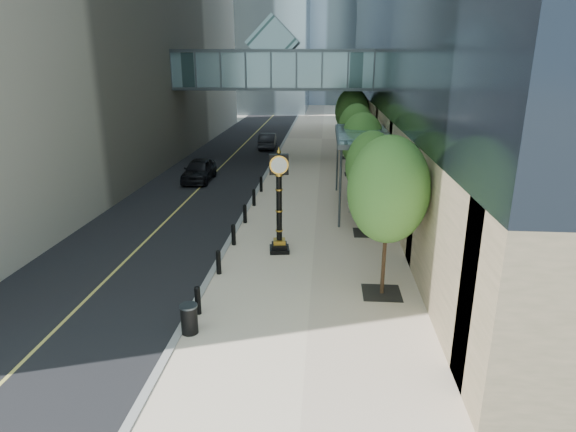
% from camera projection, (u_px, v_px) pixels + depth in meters
% --- Properties ---
extents(ground, '(320.00, 320.00, 0.00)m').
position_uv_depth(ground, '(275.00, 334.00, 15.03)').
color(ground, gray).
rests_on(ground, ground).
extents(road, '(8.00, 180.00, 0.02)m').
position_uv_depth(road, '(250.00, 138.00, 53.52)').
color(road, black).
rests_on(road, ground).
extents(sidewalk, '(8.00, 180.00, 0.06)m').
position_uv_depth(sidewalk, '(322.00, 139.00, 52.91)').
color(sidewalk, beige).
rests_on(sidewalk, ground).
extents(curb, '(0.25, 180.00, 0.07)m').
position_uv_depth(curb, '(286.00, 138.00, 53.21)').
color(curb, gray).
rests_on(curb, ground).
extents(skywalk, '(17.00, 4.20, 5.80)m').
position_uv_depth(skywalk, '(274.00, 67.00, 39.47)').
color(skywalk, slate).
rests_on(skywalk, ground).
extents(entrance_canopy, '(3.00, 8.00, 4.38)m').
position_uv_depth(entrance_canopy, '(363.00, 136.00, 26.78)').
color(entrance_canopy, '#383F44').
rests_on(entrance_canopy, ground).
extents(bollard_row, '(0.20, 16.20, 0.90)m').
position_uv_depth(bollard_row, '(240.00, 224.00, 23.62)').
color(bollard_row, black).
rests_on(bollard_row, sidewalk).
extents(street_trees, '(2.91, 28.86, 5.98)m').
position_uv_depth(street_trees, '(362.00, 137.00, 29.20)').
color(street_trees, black).
rests_on(street_trees, sidewalk).
extents(street_clock, '(0.97, 0.97, 4.57)m').
position_uv_depth(street_clock, '(279.00, 209.00, 20.85)').
color(street_clock, black).
rests_on(street_clock, sidewalk).
extents(trash_bin, '(0.56, 0.56, 0.90)m').
position_uv_depth(trash_bin, '(189.00, 320.00, 14.89)').
color(trash_bin, black).
rests_on(trash_bin, sidewalk).
extents(pedestrian, '(0.62, 0.43, 1.60)m').
position_uv_depth(pedestrian, '(352.00, 199.00, 26.75)').
color(pedestrian, beige).
rests_on(pedestrian, sidewalk).
extents(car_near, '(1.91, 4.62, 1.56)m').
position_uv_depth(car_near, '(199.00, 170.00, 34.14)').
color(car_near, black).
rests_on(car_near, road).
extents(car_far, '(1.78, 4.59, 1.49)m').
position_uv_depth(car_far, '(268.00, 141.00, 47.05)').
color(car_far, black).
rests_on(car_far, road).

